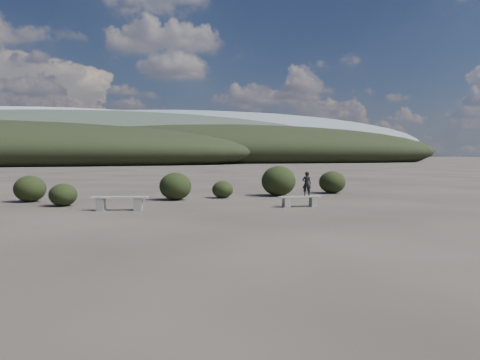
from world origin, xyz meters
name	(u,v)px	position (x,y,z in m)	size (l,w,h in m)	color
ground	(285,230)	(0.00, 0.00, 0.00)	(1200.00, 1200.00, 0.00)	#322B27
bench_left	(120,202)	(-3.77, 5.63, 0.29)	(1.96, 0.89, 0.48)	gray
bench_right	(300,200)	(2.65, 4.79, 0.24)	(1.61, 0.41, 0.40)	gray
seated_person	(307,184)	(2.92, 4.77, 0.85)	(0.33, 0.21, 0.90)	black
shrub_a	(63,195)	(-5.71, 7.69, 0.42)	(1.04, 1.04, 0.85)	black
shrub_b	(175,186)	(-1.28, 8.83, 0.59)	(1.37, 1.37, 1.17)	black
shrub_c	(223,190)	(0.88, 9.10, 0.38)	(0.95, 0.95, 0.76)	black
shrub_d	(279,181)	(3.68, 9.36, 0.70)	(1.61, 1.61, 1.41)	black
shrub_e	(332,182)	(6.84, 9.98, 0.55)	(1.33, 1.33, 1.11)	black
shrub_f	(30,189)	(-7.10, 9.82, 0.54)	(1.27, 1.27, 1.08)	black
mountain_ridges	(87,143)	(-7.48, 339.06, 10.84)	(500.00, 400.00, 56.00)	black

